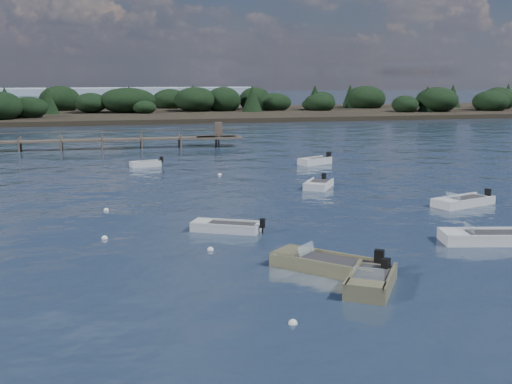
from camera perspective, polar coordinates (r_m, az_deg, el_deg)
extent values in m
plane|color=#162235|center=(84.72, -7.44, 4.90)|extent=(400.00, 400.00, 0.00)
cube|color=#75704E|center=(27.60, 6.36, -6.71)|extent=(4.54, 4.69, 0.73)
cube|color=#75704E|center=(28.31, 3.11, -5.31)|extent=(1.94, 1.92, 0.15)
cube|color=#29292C|center=(27.33, 7.09, -6.15)|extent=(3.24, 3.33, 0.12)
cube|color=#75704E|center=(26.78, 5.57, -6.28)|extent=(3.34, 3.57, 0.15)
cube|color=#75704E|center=(28.18, 7.15, -5.46)|extent=(3.34, 3.57, 0.15)
cube|color=black|center=(26.40, 11.45, -6.42)|extent=(0.46, 0.45, 0.57)
cylinder|color=black|center=(26.55, 11.41, -7.44)|extent=(0.15, 0.15, 0.57)
cube|color=silver|center=(27.88, 4.47, -5.05)|extent=(1.04, 0.98, 0.43)
cube|color=silver|center=(58.86, 5.25, 2.57)|extent=(3.46, 2.64, 0.75)
cube|color=silver|center=(57.93, 4.41, 2.90)|extent=(1.22, 1.39, 0.15)
cube|color=#29292C|center=(58.99, 5.43, 2.93)|extent=(2.42, 1.93, 0.13)
cube|color=silver|center=(58.40, 5.67, 2.94)|extent=(2.92, 1.61, 0.15)
cube|color=silver|center=(59.20, 4.85, 3.06)|extent=(2.92, 1.61, 0.15)
cube|color=black|center=(60.12, 6.49, 3.26)|extent=(0.44, 0.46, 0.59)
cylinder|color=black|center=(60.18, 6.48, 2.78)|extent=(0.15, 0.15, 0.59)
cube|color=silver|center=(42.57, 17.92, -1.01)|extent=(4.49, 2.83, 0.65)
cube|color=silver|center=(41.31, 16.50, -0.74)|extent=(1.41, 1.67, 0.13)
cube|color=#29292C|center=(42.76, 18.24, -0.56)|extent=(3.11, 2.10, 0.11)
cube|color=silver|center=(42.03, 18.71, -0.67)|extent=(4.03, 1.43, 0.13)
cube|color=silver|center=(42.97, 17.21, -0.35)|extent=(4.03, 1.43, 0.13)
cube|color=black|center=(44.24, 19.91, -0.06)|extent=(0.35, 0.38, 0.51)
cylinder|color=black|center=(44.32, 19.87, -0.63)|extent=(0.12, 0.12, 0.51)
cube|color=silver|center=(41.76, 17.14, -0.34)|extent=(0.50, 1.13, 0.39)
cube|color=silver|center=(33.81, 20.06, -4.07)|extent=(5.03, 2.76, 0.69)
cube|color=silver|center=(33.11, 17.18, -3.47)|extent=(1.46, 1.81, 0.14)
cube|color=#29292C|center=(33.87, 20.70, -3.51)|extent=(3.46, 2.09, 0.12)
cube|color=silver|center=(32.96, 20.62, -3.74)|extent=(4.67, 1.13, 0.14)
cube|color=silver|center=(34.46, 19.62, -3.07)|extent=(4.67, 1.13, 0.14)
cube|color=silver|center=(33.29, 18.45, -3.04)|extent=(0.43, 1.29, 0.41)
cube|color=silver|center=(58.03, -9.80, 2.33)|extent=(2.82, 1.70, 0.62)
cube|color=silver|center=(57.68, -10.76, 2.61)|extent=(0.86, 1.08, 0.12)
cube|color=#29292C|center=(58.06, -9.61, 2.63)|extent=(1.95, 1.28, 0.11)
cube|color=silver|center=(57.54, -9.66, 2.62)|extent=(2.58, 0.78, 0.12)
cube|color=silver|center=(58.43, -9.96, 2.74)|extent=(2.58, 0.78, 0.12)
cube|color=black|center=(58.46, -8.41, 2.89)|extent=(0.32, 0.35, 0.48)
cylinder|color=black|center=(58.51, -8.39, 2.48)|extent=(0.11, 0.11, 0.48)
cube|color=#75704E|center=(25.53, 10.19, -8.23)|extent=(3.18, 3.77, 0.80)
cube|color=#75704E|center=(24.15, 9.74, -8.15)|extent=(1.64, 1.46, 0.16)
cube|color=#29292C|center=(25.67, 10.32, -7.24)|extent=(2.32, 2.66, 0.14)
cube|color=#75704E|center=(25.30, 11.86, -7.35)|extent=(1.96, 3.00, 0.16)
cube|color=#75704E|center=(25.50, 8.62, -7.10)|extent=(1.96, 3.00, 0.16)
cube|color=black|center=(27.22, 10.89, -5.72)|extent=(0.50, 0.48, 0.63)
cylinder|color=black|center=(27.38, 10.85, -6.83)|extent=(0.16, 0.16, 0.63)
cube|color=silver|center=(24.59, 9.97, -7.14)|extent=(1.06, 0.76, 0.48)
cube|color=silver|center=(46.85, 5.58, 0.48)|extent=(2.95, 3.41, 0.63)
cube|color=silver|center=(45.68, 5.26, 0.69)|extent=(1.60, 1.38, 0.13)
cube|color=#29292C|center=(47.03, 5.65, 0.88)|extent=(2.17, 2.42, 0.11)
cube|color=silver|center=(46.63, 6.48, 0.87)|extent=(1.69, 2.62, 0.13)
cube|color=silver|center=(46.96, 4.70, 0.97)|extent=(1.69, 2.62, 0.13)
cube|color=black|center=(48.42, 6.05, 1.37)|extent=(0.39, 0.38, 0.49)
cylinder|color=black|center=(48.49, 6.04, 0.87)|extent=(0.12, 0.12, 0.49)
cube|color=silver|center=(34.06, -2.68, -3.34)|extent=(3.82, 2.86, 0.60)
cube|color=silver|center=(34.39, -4.87, -2.63)|extent=(1.33, 1.49, 0.12)
cube|color=#29292C|center=(33.92, -2.22, -2.90)|extent=(2.68, 2.09, 0.10)
cube|color=silver|center=(33.39, -2.99, -3.01)|extent=(3.25, 1.73, 0.12)
cube|color=silver|center=(34.57, -2.38, -2.53)|extent=(3.25, 1.73, 0.12)
cube|color=black|center=(33.46, 0.58, -2.78)|extent=(0.35, 0.37, 0.47)
cylinder|color=black|center=(33.55, 0.58, -3.47)|extent=(0.12, 0.12, 0.47)
sphere|color=silver|center=(21.93, 3.30, -11.61)|extent=(0.32, 0.32, 0.32)
sphere|color=silver|center=(33.70, 20.19, -4.30)|extent=(0.32, 0.32, 0.32)
sphere|color=silver|center=(33.39, -13.31, -4.06)|extent=(0.32, 0.32, 0.32)
sphere|color=silver|center=(52.61, -3.25, 1.52)|extent=(0.32, 0.32, 0.32)
sphere|color=silver|center=(40.08, -13.17, -1.61)|extent=(0.32, 0.32, 0.32)
sphere|color=silver|center=(30.52, -4.08, -5.18)|extent=(0.32, 0.32, 0.32)
cube|color=brown|center=(73.33, -3.36, 4.88)|extent=(5.00, 3.20, 0.18)
cube|color=brown|center=(73.24, -3.36, 5.58)|extent=(0.80, 0.80, 1.60)
cylinder|color=brown|center=(72.01, -20.34, 3.66)|extent=(0.20, 0.20, 2.20)
cylinder|color=brown|center=(73.70, -20.18, 3.81)|extent=(0.20, 0.20, 2.20)
cylinder|color=brown|center=(71.61, -16.94, 3.82)|extent=(0.20, 0.20, 2.20)
cylinder|color=brown|center=(73.30, -16.86, 3.97)|extent=(0.20, 0.20, 2.20)
cylinder|color=brown|center=(71.46, -13.52, 3.97)|extent=(0.20, 0.20, 2.20)
cylinder|color=brown|center=(73.16, -13.52, 4.12)|extent=(0.20, 0.20, 2.20)
cylinder|color=brown|center=(71.56, -10.10, 4.11)|extent=(0.20, 0.20, 2.20)
cylinder|color=brown|center=(73.26, -10.18, 4.26)|extent=(0.20, 0.20, 2.20)
cylinder|color=brown|center=(71.92, -6.70, 4.24)|extent=(0.20, 0.20, 2.20)
cylinder|color=brown|center=(73.61, -6.85, 4.38)|extent=(0.20, 0.20, 2.20)
cylinder|color=brown|center=(72.53, -3.34, 4.34)|extent=(0.20, 0.20, 2.20)
cylinder|color=brown|center=(74.20, -3.57, 4.48)|extent=(0.20, 0.20, 2.20)
cube|color=black|center=(128.61, 1.90, 6.90)|extent=(190.00, 40.00, 1.60)
ellipsoid|color=black|center=(128.46, 1.90, 8.15)|extent=(180.50, 36.00, 4.40)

